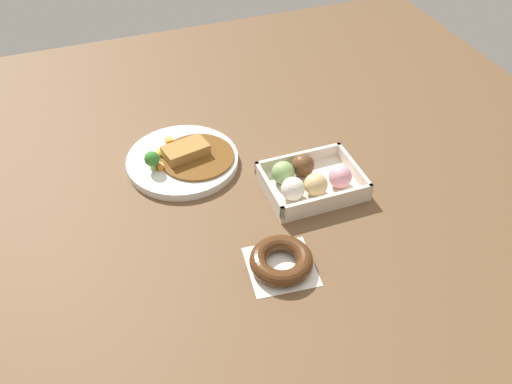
{
  "coord_description": "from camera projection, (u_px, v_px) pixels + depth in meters",
  "views": [
    {
      "loc": [
        -0.33,
        -0.81,
        0.78
      ],
      "look_at": [
        -0.05,
        -0.04,
        0.03
      ],
      "focal_mm": 37.99,
      "sensor_mm": 36.0,
      "label": 1
    }
  ],
  "objects": [
    {
      "name": "ground_plane",
      "position": [
        270.0,
        186.0,
        1.17
      ],
      "size": [
        1.6,
        1.6,
        0.0
      ],
      "primitive_type": "plane",
      "color": "brown"
    },
    {
      "name": "curry_plate",
      "position": [
        183.0,
        159.0,
        1.21
      ],
      "size": [
        0.25,
        0.25,
        0.06
      ],
      "color": "white",
      "rests_on": "ground_plane"
    },
    {
      "name": "donut_box",
      "position": [
        309.0,
        181.0,
        1.14
      ],
      "size": [
        0.2,
        0.15,
        0.06
      ],
      "color": "beige",
      "rests_on": "ground_plane"
    },
    {
      "name": "chocolate_ring_donut",
      "position": [
        281.0,
        261.0,
        0.99
      ],
      "size": [
        0.13,
        0.13,
        0.03
      ],
      "color": "white",
      "rests_on": "ground_plane"
    }
  ]
}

